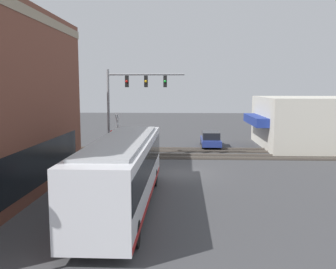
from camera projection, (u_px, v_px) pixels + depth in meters
ground_plane at (183, 173)px, 25.17m from camera, size 120.00×120.00×0.00m
shop_building at (313, 122)px, 35.95m from camera, size 10.52×11.14×4.81m
city_bus at (123, 170)px, 17.65m from camera, size 12.49×2.59×3.35m
traffic_signal_gantry at (130, 94)px, 29.34m from camera, size 0.42×6.10×7.13m
crossing_signal at (118, 132)px, 28.81m from camera, size 1.41×1.18×3.81m
rail_track_near at (183, 156)px, 31.12m from camera, size 2.60×60.00×0.15m
rail_track_far at (184, 150)px, 34.29m from camera, size 2.60×60.00×0.15m
parked_car_blue at (211, 140)px, 36.19m from camera, size 4.46×1.82×1.48m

